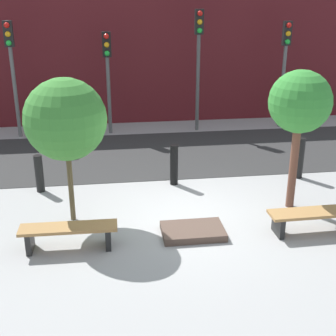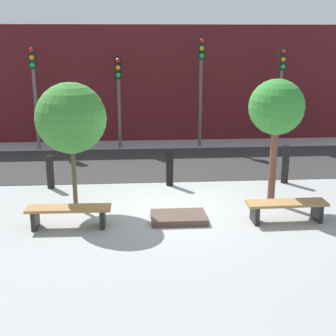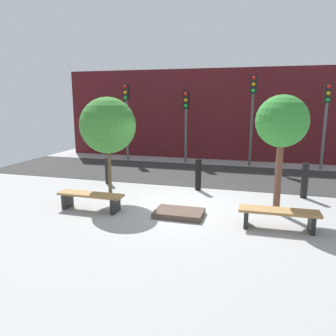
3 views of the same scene
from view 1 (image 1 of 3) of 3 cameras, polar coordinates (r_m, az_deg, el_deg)
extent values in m
plane|color=#999999|center=(10.05, 2.27, -6.05)|extent=(18.00, 18.00, 0.00)
cube|color=#2E2E2E|center=(13.81, -0.66, 1.77)|extent=(18.00, 4.08, 0.01)
cube|color=#511419|center=(16.95, -2.31, 13.06)|extent=(16.20, 0.50, 4.40)
cube|color=black|center=(9.14, -16.50, -8.52)|extent=(0.11, 0.43, 0.40)
cube|color=black|center=(8.99, -7.30, -8.28)|extent=(0.11, 0.43, 0.40)
cube|color=#9E7242|center=(8.93, -12.05, -7.13)|extent=(1.81, 0.46, 0.06)
cube|color=black|center=(9.57, 13.30, -6.82)|extent=(0.11, 0.47, 0.39)
cube|color=#9E7242|center=(9.74, 17.33, -5.21)|extent=(1.80, 0.50, 0.06)
cube|color=brown|center=(9.37, 3.05, -7.71)|extent=(1.23, 0.80, 0.15)
cylinder|color=brown|center=(9.81, -11.81, -1.62)|extent=(0.11, 0.11, 1.74)
sphere|color=#3A8333|center=(9.39, -12.41, 5.81)|extent=(1.63, 1.63, 1.63)
cylinder|color=brown|center=(10.51, 15.07, 0.49)|extent=(0.18, 0.18, 2.03)
sphere|color=#368C36|center=(10.12, 15.81, 7.79)|extent=(1.31, 1.31, 1.31)
cylinder|color=black|center=(11.53, -15.43, -0.65)|extent=(0.20, 0.20, 0.91)
cylinder|color=black|center=(11.50, 0.74, 0.39)|extent=(0.20, 0.20, 1.02)
cylinder|color=black|center=(12.37, 15.78, 1.18)|extent=(0.20, 0.20, 1.07)
cylinder|color=#5D5D5D|center=(15.78, -18.26, 10.04)|extent=(0.12, 0.12, 3.66)
cube|color=black|center=(15.59, -18.88, 15.22)|extent=(0.28, 0.16, 0.78)
sphere|color=red|center=(15.46, -19.07, 16.13)|extent=(0.17, 0.17, 0.17)
sphere|color=orange|center=(15.48, -18.95, 15.18)|extent=(0.17, 0.17, 0.17)
sphere|color=green|center=(15.51, -18.84, 14.23)|extent=(0.17, 0.17, 0.17)
cylinder|color=#505050|center=(15.55, -7.27, 10.10)|extent=(0.12, 0.12, 3.30)
cube|color=black|center=(15.36, -7.49, 14.71)|extent=(0.28, 0.16, 0.78)
sphere|color=red|center=(15.23, -7.54, 15.64)|extent=(0.17, 0.17, 0.17)
sphere|color=orange|center=(15.26, -7.49, 14.67)|extent=(0.17, 0.17, 0.17)
sphere|color=green|center=(15.29, -7.44, 13.70)|extent=(0.17, 0.17, 0.17)
cylinder|color=#4C4C4C|center=(15.79, 3.68, 11.61)|extent=(0.12, 0.12, 3.95)
cube|color=black|center=(15.61, 3.82, 17.36)|extent=(0.28, 0.16, 0.78)
sphere|color=red|center=(15.49, 3.92, 18.29)|extent=(0.17, 0.17, 0.17)
sphere|color=orange|center=(15.50, 3.90, 17.33)|extent=(0.17, 0.17, 0.17)
sphere|color=green|center=(15.52, 3.87, 16.38)|extent=(0.17, 0.17, 0.17)
cylinder|color=#5B5B5B|center=(16.65, 13.87, 10.87)|extent=(0.12, 0.12, 3.57)
cube|color=black|center=(16.47, 14.31, 15.63)|extent=(0.28, 0.16, 0.78)
sphere|color=red|center=(16.36, 14.53, 16.49)|extent=(0.17, 0.17, 0.17)
sphere|color=orange|center=(16.38, 14.45, 15.59)|extent=(0.17, 0.17, 0.17)
sphere|color=green|center=(16.40, 14.36, 14.69)|extent=(0.17, 0.17, 0.17)
camera|label=2|loc=(1.89, 145.54, -36.58)|focal=50.00mm
camera|label=3|loc=(3.89, 68.27, -19.39)|focal=35.00mm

